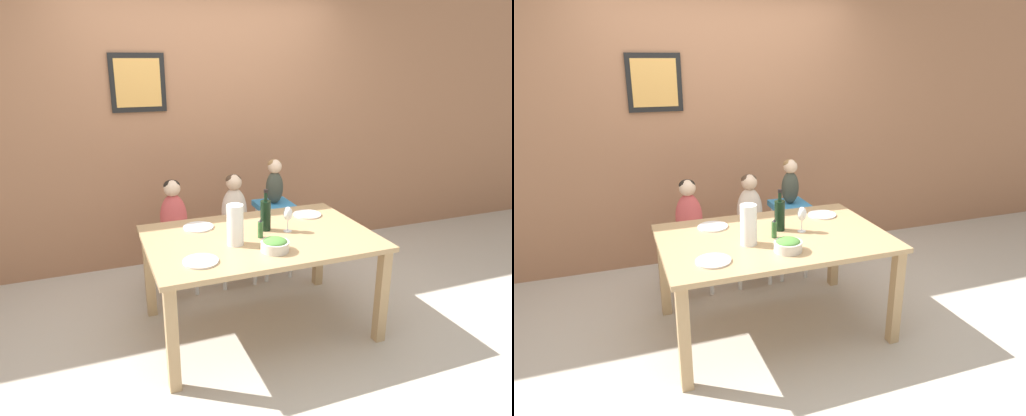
# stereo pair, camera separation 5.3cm
# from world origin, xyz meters

# --- Properties ---
(ground_plane) EXTENTS (14.00, 14.00, 0.00)m
(ground_plane) POSITION_xyz_m (0.00, 0.00, 0.00)
(ground_plane) COLOR #BCB2A3
(wall_back) EXTENTS (10.00, 0.09, 2.70)m
(wall_back) POSITION_xyz_m (-0.00, 1.44, 1.35)
(wall_back) COLOR #9E6B4C
(wall_back) RESTS_ON ground_plane
(dining_table) EXTENTS (1.57, 1.04, 0.73)m
(dining_table) POSITION_xyz_m (0.00, 0.00, 0.64)
(dining_table) COLOR tan
(dining_table) RESTS_ON ground_plane
(chair_far_left) EXTENTS (0.37, 0.39, 0.45)m
(chair_far_left) POSITION_xyz_m (-0.46, 0.77, 0.38)
(chair_far_left) COLOR silver
(chair_far_left) RESTS_ON ground_plane
(chair_far_center) EXTENTS (0.37, 0.39, 0.45)m
(chair_far_center) POSITION_xyz_m (0.06, 0.77, 0.38)
(chair_far_center) COLOR silver
(chair_far_center) RESTS_ON ground_plane
(chair_right_highchair) EXTENTS (0.31, 0.33, 0.69)m
(chair_right_highchair) POSITION_xyz_m (0.44, 0.77, 0.53)
(chair_right_highchair) COLOR silver
(chair_right_highchair) RESTS_ON ground_plane
(person_child_left) EXTENTS (0.22, 0.20, 0.53)m
(person_child_left) POSITION_xyz_m (-0.46, 0.77, 0.71)
(person_child_left) COLOR #C64C4C
(person_child_left) RESTS_ON chair_far_left
(person_child_center) EXTENTS (0.22, 0.20, 0.53)m
(person_child_center) POSITION_xyz_m (0.06, 0.77, 0.71)
(person_child_center) COLOR beige
(person_child_center) RESTS_ON chair_far_center
(person_baby_right) EXTENTS (0.15, 0.14, 0.39)m
(person_baby_right) POSITION_xyz_m (0.44, 0.77, 0.90)
(person_baby_right) COLOR #3D4238
(person_baby_right) RESTS_ON chair_right_highchair
(wine_bottle) EXTENTS (0.08, 0.08, 0.30)m
(wine_bottle) POSITION_xyz_m (0.08, 0.09, 0.85)
(wine_bottle) COLOR black
(wine_bottle) RESTS_ON dining_table
(paper_towel_roll) EXTENTS (0.11, 0.11, 0.28)m
(paper_towel_roll) POSITION_xyz_m (-0.21, -0.09, 0.86)
(paper_towel_roll) COLOR white
(paper_towel_roll) RESTS_ON dining_table
(wine_glass_near) EXTENTS (0.07, 0.07, 0.18)m
(wine_glass_near) POSITION_xyz_m (0.22, 0.01, 0.86)
(wine_glass_near) COLOR white
(wine_glass_near) RESTS_ON dining_table
(salad_bowl_large) EXTENTS (0.18, 0.18, 0.09)m
(salad_bowl_large) POSITION_xyz_m (-0.01, -0.28, 0.77)
(salad_bowl_large) COLOR silver
(salad_bowl_large) RESTS_ON dining_table
(dinner_plate_front_left) EXTENTS (0.22, 0.22, 0.01)m
(dinner_plate_front_left) POSITION_xyz_m (-0.50, -0.28, 0.73)
(dinner_plate_front_left) COLOR silver
(dinner_plate_front_left) RESTS_ON dining_table
(dinner_plate_back_left) EXTENTS (0.22, 0.22, 0.01)m
(dinner_plate_back_left) POSITION_xyz_m (-0.36, 0.31, 0.73)
(dinner_plate_back_left) COLOR silver
(dinner_plate_back_left) RESTS_ON dining_table
(dinner_plate_back_right) EXTENTS (0.22, 0.22, 0.01)m
(dinner_plate_back_right) POSITION_xyz_m (0.51, 0.28, 0.73)
(dinner_plate_back_right) COLOR silver
(dinner_plate_back_right) RESTS_ON dining_table
(condiment_bottle_hot_sauce) EXTENTS (0.04, 0.04, 0.14)m
(condiment_bottle_hot_sauce) POSITION_xyz_m (-0.01, -0.03, 0.79)
(condiment_bottle_hot_sauce) COLOR #336633
(condiment_bottle_hot_sauce) RESTS_ON dining_table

